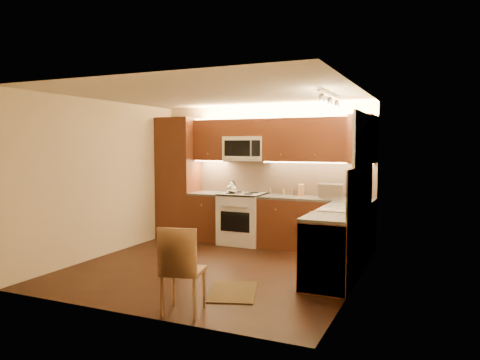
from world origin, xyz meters
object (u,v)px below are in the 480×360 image
at_px(microwave, 245,149).
at_px(toaster_oven, 333,191).
at_px(soap_bottle, 358,200).
at_px(stove, 242,218).
at_px(knife_block, 301,190).
at_px(kettle, 232,187).
at_px(dining_chair, 183,269).
at_px(sink, 341,203).

relative_size(microwave, toaster_oven, 1.86).
distance_m(microwave, soap_bottle, 2.51).
relative_size(stove, knife_block, 4.43).
distance_m(toaster_oven, soap_bottle, 1.07).
bearing_deg(microwave, knife_block, 0.81).
distance_m(kettle, soap_bottle, 2.46).
bearing_deg(dining_chair, soap_bottle, 48.59).
height_order(microwave, soap_bottle, microwave).
xyz_separation_m(sink, soap_bottle, (0.18, 0.25, 0.03)).
bearing_deg(kettle, sink, -7.66).
height_order(toaster_oven, knife_block, toaster_oven).
bearing_deg(soap_bottle, toaster_oven, 145.44).
distance_m(microwave, kettle, 0.74).
xyz_separation_m(microwave, sink, (2.00, -1.26, -0.74)).
bearing_deg(stove, dining_chair, -76.89).
relative_size(kettle, dining_chair, 0.24).
distance_m(kettle, knife_block, 1.23).
distance_m(microwave, knife_block, 1.27).
relative_size(stove, toaster_oven, 2.26).
xyz_separation_m(soap_bottle, dining_chair, (-1.40, -2.50, -0.53)).
relative_size(knife_block, soap_bottle, 1.03).
xyz_separation_m(microwave, toaster_oven, (1.62, -0.10, -0.70)).
relative_size(microwave, knife_block, 3.66).
height_order(stove, dining_chair, dining_chair).
relative_size(toaster_oven, soap_bottle, 2.02).
relative_size(microwave, sink, 0.88).
height_order(microwave, dining_chair, microwave).
bearing_deg(stove, toaster_oven, 1.10).
bearing_deg(soap_bottle, stove, -178.22).
bearing_deg(toaster_oven, kettle, -173.37).
relative_size(stove, dining_chair, 0.98).
bearing_deg(knife_block, dining_chair, -113.93).
bearing_deg(sink, stove, 150.64).
bearing_deg(stove, soap_bottle, -21.86).
height_order(stove, sink, sink).
bearing_deg(kettle, microwave, 75.86).
bearing_deg(sink, kettle, 154.77).
height_order(microwave, kettle, microwave).
bearing_deg(dining_chair, stove, 90.89).
distance_m(sink, kettle, 2.38).
height_order(stove, soap_bottle, soap_bottle).
height_order(kettle, toaster_oven, kettle).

